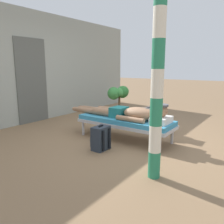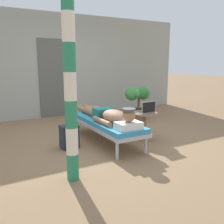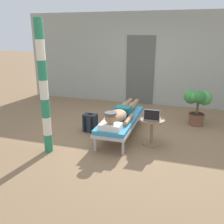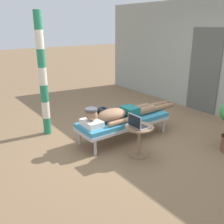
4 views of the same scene
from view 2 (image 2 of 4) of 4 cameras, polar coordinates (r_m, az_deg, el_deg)
The scene contains 10 objects.
ground_plane at distance 4.83m, azimuth -0.74°, elevation -6.27°, with size 40.00×40.00×0.00m, color #846647.
house_wall_back at distance 7.00m, azimuth -12.08°, elevation 10.21°, with size 7.60×0.20×2.70m, color #999E93.
house_door_panel at distance 6.87m, azimuth -12.79°, elevation 7.40°, with size 0.84×0.03×2.04m, color #545651.
lounge_chair at distance 4.62m, azimuth -1.22°, elevation -2.65°, with size 0.64×1.86×0.42m.
person_reclining at distance 4.54m, azimuth -0.89°, elevation -0.67°, with size 0.53×2.17×0.33m.
side_table at distance 4.80m, azimuth 7.37°, elevation -2.09°, with size 0.48×0.48×0.52m.
laptop at distance 4.71m, azimuth 7.81°, elevation 0.46°, with size 0.31×0.24×0.23m.
backpack at distance 4.41m, azimuth -9.66°, elevation -5.54°, with size 0.30×0.26×0.42m.
potted_plant at distance 6.36m, azimuth 6.04°, elevation 3.14°, with size 0.64×0.54×0.86m.
porch_post at distance 3.03m, azimuth -9.43°, elevation 5.74°, with size 0.15×0.15×2.36m.
Camera 2 is at (-2.22, -4.03, 1.47)m, focal length 40.39 mm.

